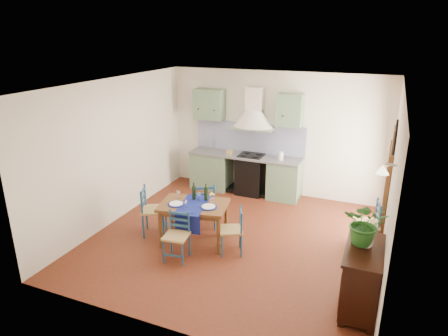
{
  "coord_description": "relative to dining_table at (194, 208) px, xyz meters",
  "views": [
    {
      "loc": [
        2.31,
        -6.06,
        3.64
      ],
      "look_at": [
        -0.34,
        0.3,
        1.24
      ],
      "focal_mm": 32.0,
      "sensor_mm": 36.0,
      "label": 1
    }
  ],
  "objects": [
    {
      "name": "ceiling",
      "position": [
        0.63,
        0.36,
        2.15
      ],
      "size": [
        5.0,
        5.0,
        0.01
      ],
      "primitive_type": "cube",
      "color": "white",
      "rests_on": "back_wall"
    },
    {
      "name": "chair_spare",
      "position": [
        2.87,
        0.99,
        -0.2
      ],
      "size": [
        0.49,
        0.49,
        0.89
      ],
      "color": "navy",
      "rests_on": "ground"
    },
    {
      "name": "back_wall",
      "position": [
        0.17,
        2.66,
        0.39
      ],
      "size": [
        5.0,
        0.96,
        2.8
      ],
      "color": "silver",
      "rests_on": "ground"
    },
    {
      "name": "chair_right",
      "position": [
        0.77,
        -0.07,
        -0.24
      ],
      "size": [
        0.5,
        0.5,
        0.81
      ],
      "color": "navy",
      "rests_on": "ground"
    },
    {
      "name": "sideboard",
      "position": [
        2.89,
        -0.78,
        -0.15
      ],
      "size": [
        0.5,
        1.05,
        0.94
      ],
      "color": "black",
      "rests_on": "ground"
    },
    {
      "name": "dining_table",
      "position": [
        0.0,
        0.0,
        0.0
      ],
      "size": [
        1.29,
        1.01,
        1.06
      ],
      "color": "brown",
      "rests_on": "ground"
    },
    {
      "name": "floor",
      "position": [
        0.63,
        0.36,
        -0.66
      ],
      "size": [
        5.0,
        5.0,
        0.0
      ],
      "primitive_type": "plane",
      "color": "#4C1E10",
      "rests_on": "ground"
    },
    {
      "name": "chair_near",
      "position": [
        -0.01,
        -0.61,
        -0.23
      ],
      "size": [
        0.43,
        0.43,
        0.82
      ],
      "color": "navy",
      "rests_on": "ground"
    },
    {
      "name": "potted_plant",
      "position": [
        2.86,
        -0.66,
        0.58
      ],
      "size": [
        0.56,
        0.49,
        0.61
      ],
      "primitive_type": "imported",
      "rotation": [
        0.0,
        0.0,
        -0.03
      ],
      "color": "#246122",
      "rests_on": "sideboard"
    },
    {
      "name": "right_wall",
      "position": [
        3.13,
        0.64,
        0.68
      ],
      "size": [
        0.26,
        5.0,
        2.8
      ],
      "color": "silver",
      "rests_on": "ground"
    },
    {
      "name": "chair_far",
      "position": [
        -0.08,
        0.6,
        -0.18
      ],
      "size": [
        0.59,
        0.59,
        0.93
      ],
      "color": "navy",
      "rests_on": "ground"
    },
    {
      "name": "chair_left",
      "position": [
        -0.85,
        -0.02,
        -0.18
      ],
      "size": [
        0.57,
        0.57,
        0.92
      ],
      "color": "navy",
      "rests_on": "ground"
    },
    {
      "name": "left_wall",
      "position": [
        -1.87,
        0.36,
        0.74
      ],
      "size": [
        0.04,
        5.0,
        2.8
      ],
      "primitive_type": "cube",
      "color": "silver",
      "rests_on": "ground"
    }
  ]
}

